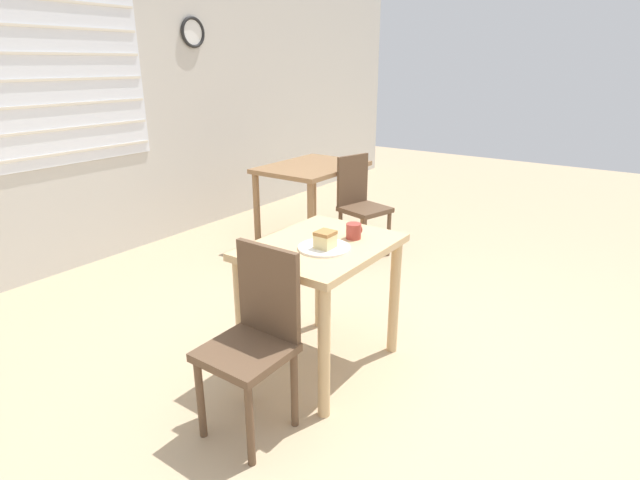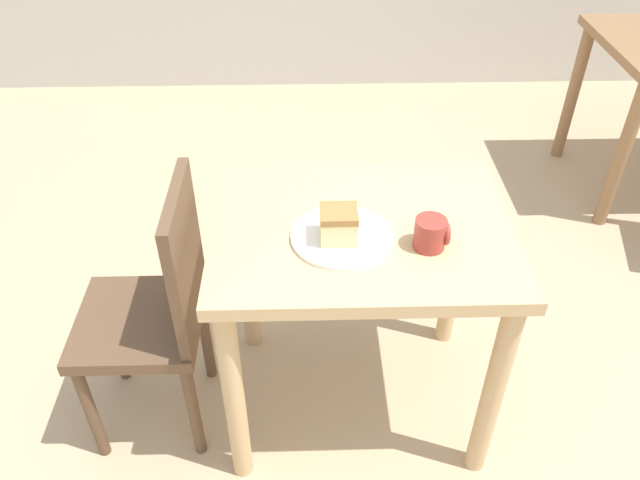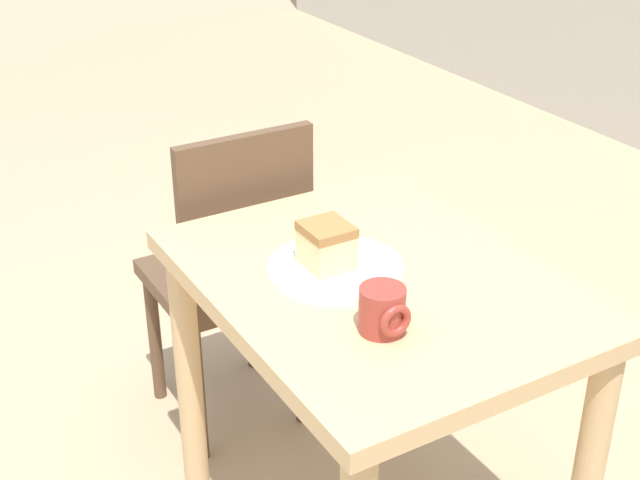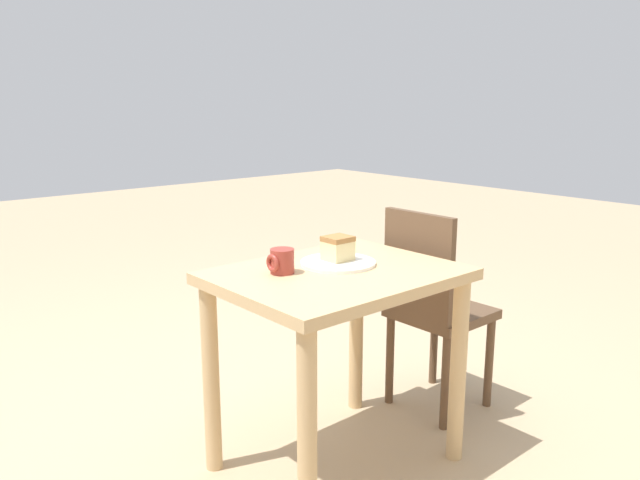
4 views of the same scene
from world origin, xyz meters
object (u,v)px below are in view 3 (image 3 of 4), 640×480
at_px(dining_table_near, 374,337).
at_px(chair_near_window, 232,271).
at_px(cake_slice, 327,245).
at_px(plate, 335,268).
at_px(coffee_mug, 383,311).

bearing_deg(dining_table_near, chair_near_window, -175.78).
bearing_deg(dining_table_near, cake_slice, -133.91).
relative_size(chair_near_window, cake_slice, 9.20).
relative_size(plate, coffee_mug, 3.02).
xyz_separation_m(chair_near_window, plate, (0.53, -0.02, 0.27)).
distance_m(dining_table_near, chair_near_window, 0.60).
relative_size(dining_table_near, cake_slice, 8.54).
distance_m(cake_slice, coffee_mug, 0.24).
height_order(chair_near_window, coffee_mug, chair_near_window).
xyz_separation_m(dining_table_near, chair_near_window, (-0.59, -0.04, -0.12)).
bearing_deg(cake_slice, dining_table_near, 46.09).
xyz_separation_m(cake_slice, coffee_mug, (0.24, -0.03, -0.01)).
xyz_separation_m(plate, coffee_mug, (0.23, -0.04, 0.04)).
height_order(plate, coffee_mug, coffee_mug).
bearing_deg(cake_slice, plate, 52.62).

